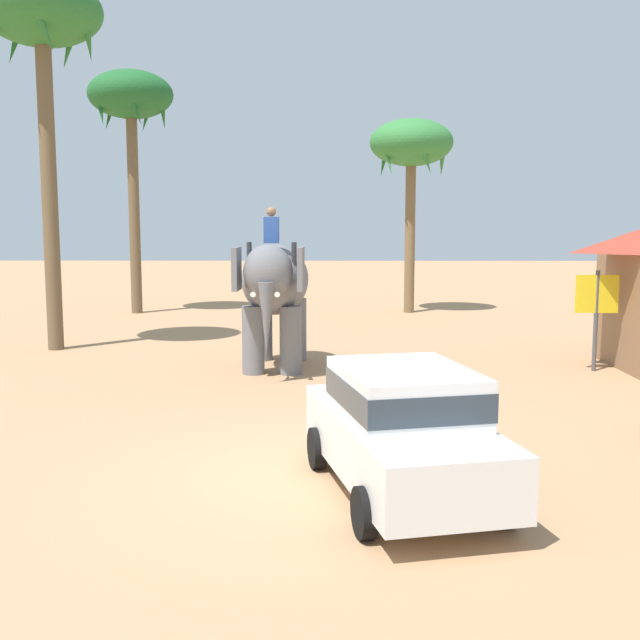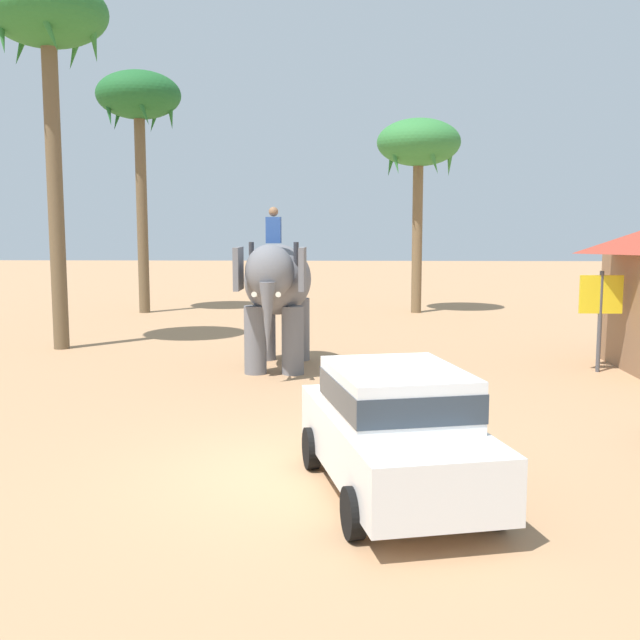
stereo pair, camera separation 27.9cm
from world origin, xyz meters
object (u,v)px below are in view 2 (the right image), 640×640
object	(u,v)px
palm_tree_near_hut	(419,147)
palm_tree_behind_elephant	(139,103)
car_sedan_foreground	(395,426)
elephant_with_mahout	(277,287)
signboard_yellow	(601,301)
palm_tree_left_of_road	(48,27)

from	to	relation	value
palm_tree_near_hut	palm_tree_behind_elephant	bearing A→B (deg)	-178.33
car_sedan_foreground	palm_tree_near_hut	world-z (taller)	palm_tree_near_hut
elephant_with_mahout	palm_tree_behind_elephant	distance (m)	14.36
car_sedan_foreground	palm_tree_behind_elephant	bearing A→B (deg)	112.84
elephant_with_mahout	signboard_yellow	world-z (taller)	elephant_with_mahout
elephant_with_mahout	signboard_yellow	bearing A→B (deg)	-1.56
car_sedan_foreground	signboard_yellow	bearing A→B (deg)	57.71
palm_tree_near_hut	car_sedan_foreground	bearing A→B (deg)	-96.06
palm_tree_left_of_road	signboard_yellow	distance (m)	15.91
palm_tree_behind_elephant	signboard_yellow	size ratio (longest dim) A/B	3.85
car_sedan_foreground	elephant_with_mahout	distance (m)	9.07
car_sedan_foreground	palm_tree_near_hut	size ratio (longest dim) A/B	0.59
car_sedan_foreground	palm_tree_left_of_road	xyz separation A→B (m)	(-8.60, 11.46, 7.78)
elephant_with_mahout	palm_tree_behind_elephant	world-z (taller)	palm_tree_behind_elephant
palm_tree_behind_elephant	palm_tree_left_of_road	size ratio (longest dim) A/B	0.92
elephant_with_mahout	signboard_yellow	xyz separation A→B (m)	(7.65, -0.21, -0.30)
car_sedan_foreground	signboard_yellow	distance (m)	10.09
palm_tree_near_hut	signboard_yellow	bearing A→B (deg)	-75.03
palm_tree_near_hut	palm_tree_left_of_road	distance (m)	14.24
elephant_with_mahout	palm_tree_near_hut	world-z (taller)	palm_tree_near_hut
car_sedan_foreground	palm_tree_near_hut	xyz separation A→B (m)	(2.18, 20.47, 5.44)
elephant_with_mahout	palm_tree_near_hut	distance (m)	13.31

